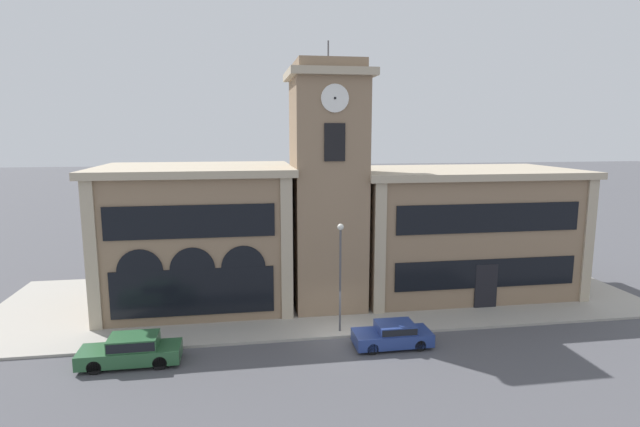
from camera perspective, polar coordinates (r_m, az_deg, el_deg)
The scene contains 8 objects.
ground_plane at distance 28.63m, azimuth 2.77°, elevation -14.05°, with size 300.00×300.00×0.00m, color #4C4C51.
sidewalk_kerb at distance 34.91m, azimuth 0.43°, elevation -9.53°, with size 42.74×13.75×0.15m.
clock_tower at distance 31.72m, azimuth 0.91°, elevation 2.97°, with size 5.12×5.12×16.83m.
town_hall_left_wing at distance 33.92m, azimuth -13.79°, elevation -2.42°, with size 12.39×9.32×9.18m.
town_hall_right_wing at distance 37.19m, azimuth 15.59°, elevation -1.79°, with size 15.56×9.32×8.78m.
parked_car_near at distance 27.04m, azimuth -20.73°, elevation -14.35°, with size 4.84×1.76×1.49m.
parked_car_mid at distance 27.64m, azimuth 8.35°, elevation -13.49°, with size 4.14×1.79×1.31m.
street_lamp at distance 27.91m, azimuth 2.34°, elevation -5.58°, with size 0.36×0.36×6.21m.
Camera 1 is at (-5.47, -25.72, 11.34)m, focal length 28.00 mm.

